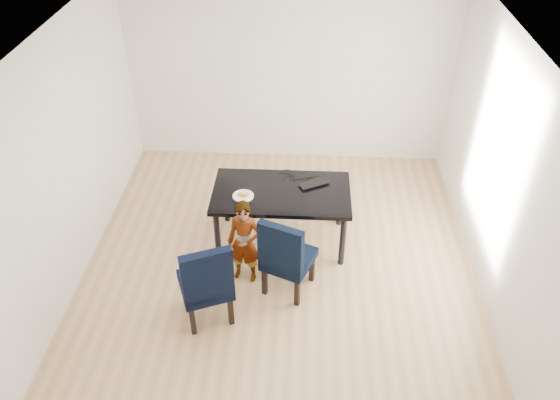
# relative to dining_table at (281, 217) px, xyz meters

# --- Properties ---
(floor) EXTENTS (4.50, 5.00, 0.01)m
(floor) POSITION_rel_dining_table_xyz_m (0.00, -0.50, -0.38)
(floor) COLOR tan
(floor) RESTS_ON ground
(ceiling) EXTENTS (4.50, 5.00, 0.01)m
(ceiling) POSITION_rel_dining_table_xyz_m (0.00, -0.50, 2.33)
(ceiling) COLOR white
(ceiling) RESTS_ON wall_back
(wall_back) EXTENTS (4.50, 0.01, 2.70)m
(wall_back) POSITION_rel_dining_table_xyz_m (0.00, 2.00, 0.98)
(wall_back) COLOR white
(wall_back) RESTS_ON ground
(wall_front) EXTENTS (4.50, 0.01, 2.70)m
(wall_front) POSITION_rel_dining_table_xyz_m (0.00, -3.00, 0.98)
(wall_front) COLOR silver
(wall_front) RESTS_ON ground
(wall_left) EXTENTS (0.01, 5.00, 2.70)m
(wall_left) POSITION_rel_dining_table_xyz_m (-2.25, -0.50, 0.98)
(wall_left) COLOR white
(wall_left) RESTS_ON ground
(wall_right) EXTENTS (0.01, 5.00, 2.70)m
(wall_right) POSITION_rel_dining_table_xyz_m (2.25, -0.50, 0.98)
(wall_right) COLOR silver
(wall_right) RESTS_ON ground
(dining_table) EXTENTS (1.60, 0.90, 0.75)m
(dining_table) POSITION_rel_dining_table_xyz_m (0.00, 0.00, 0.00)
(dining_table) COLOR black
(dining_table) RESTS_ON floor
(chair_left) EXTENTS (0.66, 0.67, 1.04)m
(chair_left) POSITION_rel_dining_table_xyz_m (-0.71, -1.22, 0.15)
(chair_left) COLOR black
(chair_left) RESTS_ON floor
(chair_right) EXTENTS (0.65, 0.66, 1.02)m
(chair_right) POSITION_rel_dining_table_xyz_m (0.12, -0.78, 0.14)
(chair_right) COLOR black
(chair_right) RESTS_ON floor
(child) EXTENTS (0.42, 0.32, 1.04)m
(child) POSITION_rel_dining_table_xyz_m (-0.37, -0.65, 0.14)
(child) COLOR orange
(child) RESTS_ON floor
(plate) EXTENTS (0.27, 0.27, 0.01)m
(plate) POSITION_rel_dining_table_xyz_m (-0.43, -0.12, 0.38)
(plate) COLOR white
(plate) RESTS_ON dining_table
(sandwich) EXTENTS (0.15, 0.09, 0.05)m
(sandwich) POSITION_rel_dining_table_xyz_m (-0.42, -0.13, 0.42)
(sandwich) COLOR #BD9243
(sandwich) RESTS_ON plate
(laptop) EXTENTS (0.43, 0.37, 0.03)m
(laptop) POSITION_rel_dining_table_xyz_m (0.35, 0.20, 0.39)
(laptop) COLOR black
(laptop) RESTS_ON dining_table
(cable_tangle) EXTENTS (0.19, 0.19, 0.01)m
(cable_tangle) POSITION_rel_dining_table_xyz_m (0.08, 0.26, 0.38)
(cable_tangle) COLOR black
(cable_tangle) RESTS_ON dining_table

